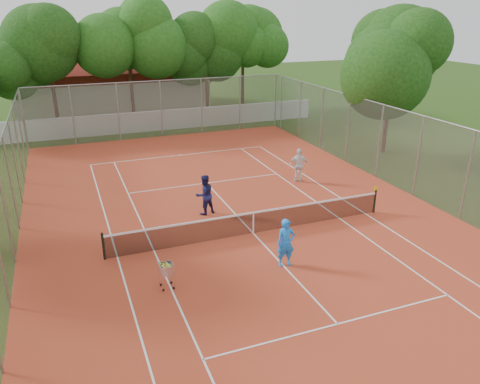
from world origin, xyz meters
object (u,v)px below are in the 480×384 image
object	(u,v)px
clubhouse	(111,84)
ball_hopper	(167,275)
player_far_left	(204,195)
tennis_net	(253,222)
player_far_right	(299,165)
player_near	(286,243)

from	to	relation	value
clubhouse	ball_hopper	xyz separation A→B (m)	(-2.21, -31.69, -1.70)
player_far_left	tennis_net	bearing A→B (deg)	100.71
tennis_net	player_far_left	xyz separation A→B (m)	(-1.25, 2.63, 0.43)
clubhouse	player_far_right	xyz separation A→B (m)	(6.68, -24.10, -1.27)
tennis_net	player_far_right	world-z (taller)	player_far_right
tennis_net	player_far_right	xyz separation A→B (m)	(4.68, 4.90, 0.42)
tennis_net	player_near	world-z (taller)	player_near
tennis_net	player_near	xyz separation A→B (m)	(0.08, -2.77, 0.40)
clubhouse	ball_hopper	world-z (taller)	clubhouse
player_near	ball_hopper	size ratio (longest dim) A/B	1.85
player_far_left	player_far_right	xyz separation A→B (m)	(5.93, 2.27, -0.01)
tennis_net	player_far_left	bearing A→B (deg)	115.48
tennis_net	player_far_left	distance (m)	2.95
player_far_right	ball_hopper	world-z (taller)	player_far_right
player_far_left	player_far_right	world-z (taller)	player_far_left
clubhouse	player_near	size ratio (longest dim) A/B	9.20
player_near	clubhouse	bearing A→B (deg)	102.69
player_far_left	ball_hopper	distance (m)	6.11
tennis_net	clubhouse	size ratio (longest dim) A/B	0.72
clubhouse	player_near	distance (m)	31.87
ball_hopper	player_far_right	bearing A→B (deg)	43.32
player_far_left	player_far_right	size ratio (longest dim) A/B	1.01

